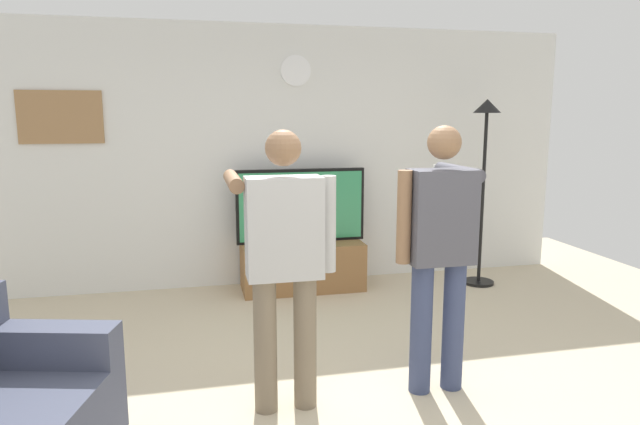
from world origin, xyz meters
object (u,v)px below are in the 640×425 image
object	(u,v)px
television	(301,206)
floor_lamp	(485,154)
tv_stand	(302,266)
wall_clock	(296,71)
person_standing_nearer_couch	(440,244)
framed_picture	(61,117)
person_standing_nearer_lamp	(284,254)

from	to	relation	value
television	floor_lamp	distance (m)	1.98
tv_stand	floor_lamp	size ratio (longest dim) A/B	0.64
wall_clock	person_standing_nearer_couch	size ratio (longest dim) A/B	0.18
tv_stand	framed_picture	bearing A→B (deg)	172.63
tv_stand	person_standing_nearer_lamp	bearing A→B (deg)	-103.55
television	person_standing_nearer_lamp	distance (m)	2.44
wall_clock	framed_picture	size ratio (longest dim) A/B	0.41
wall_clock	tv_stand	bearing A→B (deg)	-90.00
framed_picture	person_standing_nearer_lamp	size ratio (longest dim) A/B	0.45
tv_stand	person_standing_nearer_couch	size ratio (longest dim) A/B	0.72
tv_stand	person_standing_nearer_couch	bearing A→B (deg)	-79.19
television	framed_picture	distance (m)	2.46
person_standing_nearer_couch	tv_stand	bearing A→B (deg)	100.81
floor_lamp	tv_stand	bearing A→B (deg)	172.37
floor_lamp	person_standing_nearer_couch	size ratio (longest dim) A/B	1.13
wall_clock	framed_picture	distance (m)	2.33
television	wall_clock	xyz separation A→B (m)	(0.00, 0.24, 1.37)
framed_picture	floor_lamp	size ratio (longest dim) A/B	0.39
floor_lamp	person_standing_nearer_couch	xyz separation A→B (m)	(-1.44, -2.06, -0.41)
wall_clock	television	bearing A→B (deg)	-90.00
television	person_standing_nearer_couch	world-z (taller)	person_standing_nearer_couch
tv_stand	wall_clock	distance (m)	2.01
person_standing_nearer_lamp	tv_stand	bearing A→B (deg)	76.45
tv_stand	person_standing_nearer_lamp	distance (m)	2.50
wall_clock	person_standing_nearer_lamp	distance (m)	2.96
wall_clock	person_standing_nearer_couch	world-z (taller)	wall_clock
tv_stand	wall_clock	bearing A→B (deg)	90.00
television	floor_lamp	xyz separation A→B (m)	(1.88, -0.30, 0.52)
tv_stand	floor_lamp	bearing A→B (deg)	-7.63
framed_picture	floor_lamp	xyz separation A→B (m)	(4.16, -0.55, -0.37)
television	wall_clock	world-z (taller)	wall_clock
framed_picture	person_standing_nearer_couch	distance (m)	3.85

